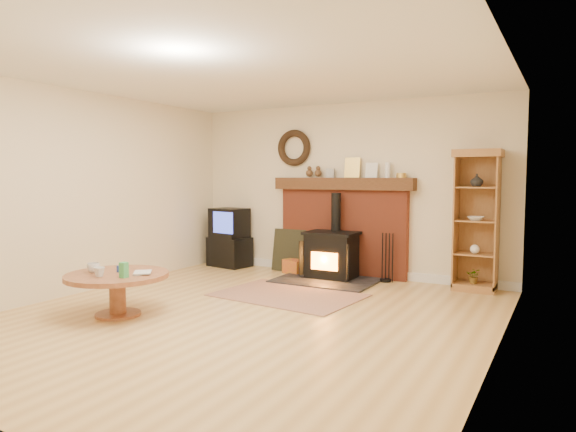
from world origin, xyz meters
The scene contains 11 objects.
ground centered at (0.00, 0.00, 0.00)m, with size 5.50×5.50×0.00m, color tan.
room_shell centered at (-0.02, 0.09, 1.72)m, with size 5.02×5.52×2.61m.
chimney_breast centered at (0.00, 2.67, 0.80)m, with size 2.20×0.22×1.78m.
wood_stove centered at (-0.01, 2.27, 0.34)m, with size 1.40×1.00×1.26m.
area_rug centered at (-0.07, 1.08, 0.01)m, with size 1.76×1.21×0.01m, color brown.
tv_unit centered at (-1.95, 2.47, 0.46)m, with size 0.73×0.56×0.97m.
curio_cabinet centered at (1.94, 2.55, 0.93)m, with size 0.59×0.43×1.85m.
firelog_box centered at (-0.68, 2.40, 0.11)m, with size 0.35×0.22×0.22m, color gold.
leaning_painting centered at (-0.86, 2.55, 0.33)m, with size 0.56×0.03×0.67m, color black.
fire_tools centered at (0.75, 2.50, 0.16)m, with size 0.19×0.16×0.70m.
coffee_table centered at (-1.24, -0.62, 0.38)m, with size 1.09×1.09×0.62m.
Camera 1 is at (3.02, -4.49, 1.51)m, focal length 32.00 mm.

